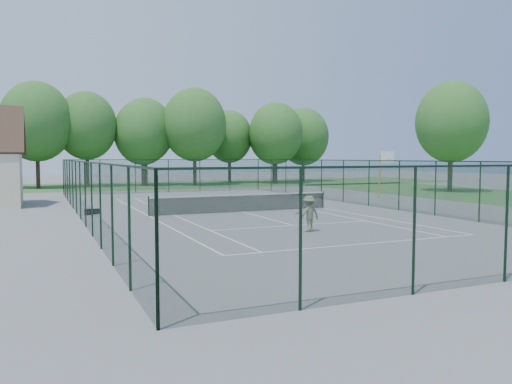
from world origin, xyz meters
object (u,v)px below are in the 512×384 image
at_px(sports_bag_a, 88,212).
at_px(tennis_player, 309,214).
at_px(basketball_goal, 384,166).
at_px(tennis_net, 242,202).

height_order(sports_bag_a, tennis_player, tennis_player).
bearing_deg(sports_bag_a, basketball_goal, 11.64).
height_order(basketball_goal, tennis_player, basketball_goal).
bearing_deg(basketball_goal, tennis_player, -137.53).
distance_m(basketball_goal, sports_bag_a, 22.21).
xyz_separation_m(sports_bag_a, tennis_player, (8.14, -10.36, 0.61)).
height_order(tennis_net, sports_bag_a, tennis_net).
relative_size(tennis_net, sports_bag_a, 25.73).
xyz_separation_m(basketball_goal, sports_bag_a, (-21.96, -2.29, -2.40)).
bearing_deg(tennis_net, basketball_goal, 17.45).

